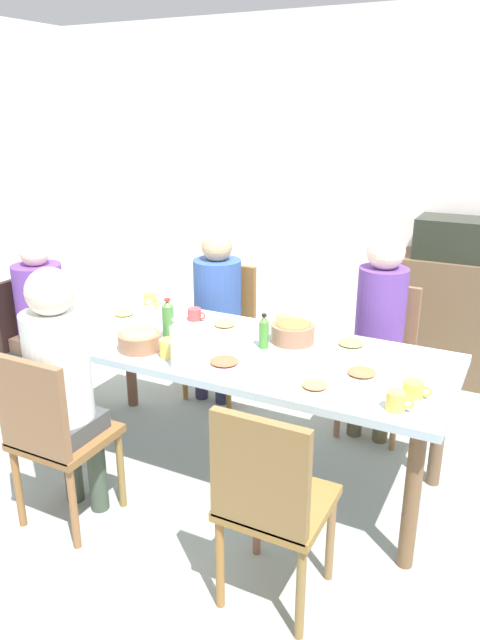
# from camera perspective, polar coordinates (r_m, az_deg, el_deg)

# --- Properties ---
(ground_plane) EXTENTS (6.86, 6.86, 0.00)m
(ground_plane) POSITION_cam_1_polar(r_m,az_deg,el_deg) (3.43, 0.00, -13.93)
(ground_plane) COLOR #949D94
(wall_back) EXTENTS (5.95, 0.12, 2.60)m
(wall_back) POSITION_cam_1_polar(r_m,az_deg,el_deg) (4.86, 11.56, 12.20)
(wall_back) COLOR silver
(wall_back) RESTS_ON ground_plane
(dining_table) EXTENTS (2.18, 0.88, 0.73)m
(dining_table) POSITION_cam_1_polar(r_m,az_deg,el_deg) (3.12, 0.00, -3.88)
(dining_table) COLOR #A9BFCD
(dining_table) RESTS_ON ground_plane
(chair_0) EXTENTS (0.40, 0.40, 0.90)m
(chair_0) POSITION_cam_1_polar(r_m,az_deg,el_deg) (2.34, 2.90, -16.74)
(chair_0) COLOR olive
(chair_0) RESTS_ON ground_plane
(chair_1) EXTENTS (0.40, 0.40, 0.90)m
(chair_1) POSITION_cam_1_polar(r_m,az_deg,el_deg) (4.01, -19.06, -1.72)
(chair_1) COLOR black
(chair_1) RESTS_ON ground_plane
(person_1) EXTENTS (0.30, 0.30, 1.17)m
(person_1) POSITION_cam_1_polar(r_m,az_deg,el_deg) (3.88, -18.42, 0.62)
(person_1) COLOR brown
(person_1) RESTS_ON ground_plane
(chair_2) EXTENTS (0.40, 0.40, 0.90)m
(chair_2) POSITION_cam_1_polar(r_m,az_deg,el_deg) (2.88, -17.57, -10.15)
(chair_2) COLOR brown
(chair_2) RESTS_ON ground_plane
(person_2) EXTENTS (0.30, 0.30, 1.26)m
(person_2) POSITION_cam_1_polar(r_m,az_deg,el_deg) (2.83, -16.81, -5.15)
(person_2) COLOR #42473A
(person_2) RESTS_ON ground_plane
(chair_3) EXTENTS (0.40, 0.40, 0.90)m
(chair_3) POSITION_cam_1_polar(r_m,az_deg,el_deg) (4.08, -1.59, -0.22)
(chair_3) COLOR olive
(chair_3) RESTS_ON ground_plane
(person_3) EXTENTS (0.32, 0.32, 1.16)m
(person_3) POSITION_cam_1_polar(r_m,az_deg,el_deg) (3.95, -2.24, 1.99)
(person_3) COLOR #292C4B
(person_3) RESTS_ON ground_plane
(chair_4) EXTENTS (0.40, 0.40, 0.90)m
(chair_4) POSITION_cam_1_polar(r_m,az_deg,el_deg) (3.72, 13.33, -2.81)
(chair_4) COLOR brown
(chair_4) RESTS_ON ground_plane
(person_4) EXTENTS (0.30, 0.30, 1.25)m
(person_4) POSITION_cam_1_polar(r_m,az_deg,el_deg) (3.56, 13.27, 0.20)
(person_4) COLOR brown
(person_4) RESTS_ON ground_plane
(plate_0) EXTENTS (0.22, 0.22, 0.04)m
(plate_0) POSITION_cam_1_polar(r_m,az_deg,el_deg) (3.35, -1.48, -0.57)
(plate_0) COLOR beige
(plate_0) RESTS_ON dining_table
(plate_1) EXTENTS (0.20, 0.20, 0.04)m
(plate_1) POSITION_cam_1_polar(r_m,az_deg,el_deg) (2.65, 7.17, -6.44)
(plate_1) COLOR silver
(plate_1) RESTS_ON dining_table
(plate_2) EXTENTS (0.21, 0.21, 0.04)m
(plate_2) POSITION_cam_1_polar(r_m,az_deg,el_deg) (3.59, -11.08, 0.46)
(plate_2) COLOR silver
(plate_2) RESTS_ON dining_table
(plate_3) EXTENTS (0.25, 0.25, 0.04)m
(plate_3) POSITION_cam_1_polar(r_m,az_deg,el_deg) (2.86, -1.51, -4.20)
(plate_3) COLOR white
(plate_3) RESTS_ON dining_table
(plate_4) EXTENTS (0.24, 0.24, 0.04)m
(plate_4) POSITION_cam_1_polar(r_m,az_deg,el_deg) (2.81, 11.58, -5.16)
(plate_4) COLOR white
(plate_4) RESTS_ON dining_table
(plate_5) EXTENTS (0.25, 0.25, 0.04)m
(plate_5) POSITION_cam_1_polar(r_m,az_deg,el_deg) (3.13, 10.61, -2.37)
(plate_5) COLOR silver
(plate_5) RESTS_ON dining_table
(bowl_0) EXTENTS (0.22, 0.22, 0.11)m
(bowl_0) POSITION_cam_1_polar(r_m,az_deg,el_deg) (3.09, -9.62, -1.86)
(bowl_0) COLOR #926146
(bowl_0) RESTS_ON dining_table
(bowl_1) EXTENTS (0.23, 0.23, 0.12)m
(bowl_1) POSITION_cam_1_polar(r_m,az_deg,el_deg) (3.15, 5.09, -1.08)
(bowl_1) COLOR #9A664B
(bowl_1) RESTS_ON dining_table
(cup_0) EXTENTS (0.12, 0.09, 0.07)m
(cup_0) POSITION_cam_1_polar(r_m,az_deg,el_deg) (2.67, 16.32, -6.39)
(cup_0) COLOR yellow
(cup_0) RESTS_ON dining_table
(cup_1) EXTENTS (0.12, 0.08, 0.07)m
(cup_1) POSITION_cam_1_polar(r_m,az_deg,el_deg) (3.48, -4.35, 0.55)
(cup_1) COLOR #D54243
(cup_1) RESTS_ON dining_table
(cup_2) EXTENTS (0.12, 0.08, 0.08)m
(cup_2) POSITION_cam_1_polar(r_m,az_deg,el_deg) (2.54, 14.76, -7.52)
(cup_2) COLOR #ECC550
(cup_2) RESTS_ON dining_table
(cup_3) EXTENTS (0.12, 0.09, 0.09)m
(cup_3) POSITION_cam_1_polar(r_m,az_deg,el_deg) (2.97, -6.89, -2.73)
(cup_3) COLOR #E6BE4F
(cup_3) RESTS_ON dining_table
(cup_4) EXTENTS (0.12, 0.08, 0.08)m
(cup_4) POSITION_cam_1_polar(r_m,az_deg,el_deg) (3.33, 4.17, -0.24)
(cup_4) COLOR #E1CC50
(cup_4) RESTS_ON dining_table
(cup_5) EXTENTS (0.11, 0.08, 0.10)m
(cup_5) POSITION_cam_1_polar(r_m,az_deg,el_deg) (3.71, -8.60, 1.79)
(cup_5) COLOR #E4BE49
(cup_5) RESTS_ON dining_table
(bottle_0) EXTENTS (0.05, 0.05, 0.18)m
(bottle_0) POSITION_cam_1_polar(r_m,az_deg,el_deg) (3.06, 2.30, -1.16)
(bottle_0) COLOR #44832E
(bottle_0) RESTS_ON dining_table
(bottle_1) EXTENTS (0.05, 0.05, 0.25)m
(bottle_1) POSITION_cam_1_polar(r_m,az_deg,el_deg) (2.82, -6.19, -2.40)
(bottle_1) COLOR silver
(bottle_1) RESTS_ON dining_table
(bottle_2) EXTENTS (0.06, 0.06, 0.23)m
(bottle_2) POSITION_cam_1_polar(r_m,az_deg,el_deg) (3.17, -6.91, -0.04)
(bottle_2) COLOR #48803D
(bottle_2) RESTS_ON dining_table
(bottle_3) EXTENTS (0.07, 0.07, 0.19)m
(bottle_3) POSITION_cam_1_polar(r_m,az_deg,el_deg) (3.29, -8.72, 0.22)
(bottle_3) COLOR silver
(bottle_3) RESTS_ON dining_table
(side_cabinet) EXTENTS (0.70, 0.44, 0.90)m
(side_cabinet) POSITION_cam_1_polar(r_m,az_deg,el_deg) (4.61, 18.87, 0.26)
(side_cabinet) COLOR brown
(side_cabinet) RESTS_ON ground_plane
(microwave) EXTENTS (0.48, 0.36, 0.28)m
(microwave) POSITION_cam_1_polar(r_m,az_deg,el_deg) (4.46, 19.70, 7.42)
(microwave) COLOR #252A20
(microwave) RESTS_ON side_cabinet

